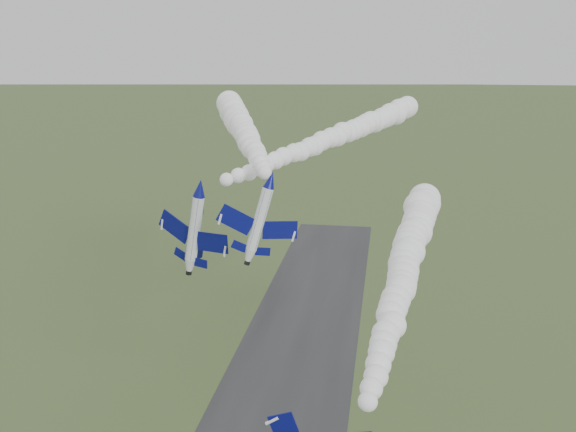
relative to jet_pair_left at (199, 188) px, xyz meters
name	(u,v)px	position (x,y,z in m)	size (l,w,h in m)	color
smoke_trail_jet_lead	(405,267)	(25.62, 7.34, -11.44)	(5.62, 66.65, 5.62)	white
jet_pair_left	(199,188)	(0.00, 0.00, 0.00)	(10.77, 12.62, 3.70)	white
smoke_trail_jet_pair_left	(339,135)	(14.31, 35.86, 2.00)	(4.62, 70.22, 4.62)	white
jet_pair_right	(271,180)	(9.22, -1.35, 1.61)	(9.66, 11.61, 3.72)	white
smoke_trail_jet_pair_right	(243,129)	(-2.35, 34.44, 2.84)	(5.62, 70.25, 5.62)	white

